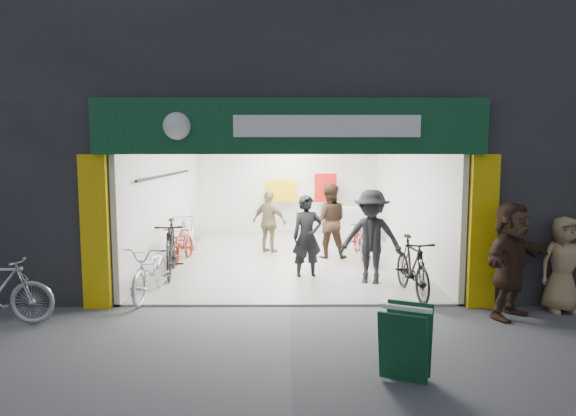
{
  "coord_description": "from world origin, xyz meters",
  "views": [
    {
      "loc": [
        -0.07,
        -8.54,
        2.65
      ],
      "look_at": [
        -0.01,
        1.5,
        1.54
      ],
      "focal_mm": 32.0,
      "sensor_mm": 36.0,
      "label": 1
    }
  ],
  "objects_px": {
    "bike_left_front": "(152,270)",
    "bike_right_front": "(412,267)",
    "pedestrian_near": "(563,265)",
    "sandwich_board": "(406,341)"
  },
  "relations": [
    {
      "from": "bike_right_front",
      "to": "pedestrian_near",
      "type": "height_order",
      "value": "pedestrian_near"
    },
    {
      "from": "bike_left_front",
      "to": "pedestrian_near",
      "type": "height_order",
      "value": "pedestrian_near"
    },
    {
      "from": "bike_right_front",
      "to": "bike_left_front",
      "type": "bearing_deg",
      "value": 175.88
    },
    {
      "from": "bike_right_front",
      "to": "sandwich_board",
      "type": "height_order",
      "value": "bike_right_front"
    },
    {
      "from": "bike_left_front",
      "to": "pedestrian_near",
      "type": "relative_size",
      "value": 1.18
    },
    {
      "from": "bike_left_front",
      "to": "bike_right_front",
      "type": "height_order",
      "value": "bike_right_front"
    },
    {
      "from": "bike_right_front",
      "to": "pedestrian_near",
      "type": "relative_size",
      "value": 1.16
    },
    {
      "from": "pedestrian_near",
      "to": "sandwich_board",
      "type": "xyz_separation_m",
      "value": [
        -3.18,
        -2.53,
        -0.33
      ]
    },
    {
      "from": "pedestrian_near",
      "to": "bike_right_front",
      "type": "bearing_deg",
      "value": 155.95
    },
    {
      "from": "bike_left_front",
      "to": "pedestrian_near",
      "type": "bearing_deg",
      "value": -3.81
    }
  ]
}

